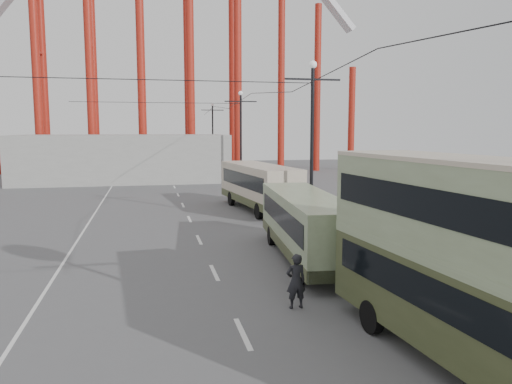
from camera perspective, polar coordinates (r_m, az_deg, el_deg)
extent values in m
cube|color=silver|center=(28.44, -7.13, -4.14)|extent=(0.15, 82.00, 0.01)
cube|color=silver|center=(30.61, 4.73, -3.30)|extent=(0.12, 120.00, 0.01)
cube|color=silver|center=(29.54, -19.01, -4.05)|extent=(0.12, 120.00, 0.01)
cylinder|color=black|center=(28.29, 6.40, 4.99)|extent=(0.20, 0.20, 9.00)
cylinder|color=black|center=(28.76, 6.28, -3.51)|extent=(0.44, 0.44, 0.50)
cube|color=black|center=(28.40, 6.51, 12.67)|extent=(3.20, 0.10, 0.10)
sphere|color=white|center=(28.49, 6.53, 14.27)|extent=(0.44, 0.44, 0.44)
cylinder|color=black|center=(49.63, -1.74, 5.92)|extent=(0.20, 0.20, 9.00)
cylinder|color=black|center=(49.90, -1.72, 1.04)|extent=(0.44, 0.44, 0.50)
cube|color=black|center=(49.70, -1.76, 10.31)|extent=(3.20, 0.10, 0.10)
sphere|color=white|center=(49.75, -1.76, 11.23)|extent=(0.44, 0.44, 0.44)
cylinder|color=black|center=(71.37, -4.96, 6.26)|extent=(0.20, 0.20, 9.00)
cylinder|color=black|center=(71.56, -4.93, 2.86)|extent=(0.44, 0.44, 0.50)
cube|color=black|center=(71.42, -5.00, 9.31)|extent=(3.20, 0.10, 0.10)
sphere|color=white|center=(71.46, -5.00, 9.95)|extent=(0.44, 0.44, 0.44)
cylinder|color=maroon|center=(65.52, -23.87, 13.51)|extent=(1.00, 1.00, 27.00)
cylinder|color=maroon|center=(69.42, -23.19, 13.14)|extent=(1.00, 1.00, 27.00)
cylinder|color=maroon|center=(65.34, -18.66, 17.75)|extent=(1.00, 1.00, 36.00)
cylinder|color=maroon|center=(69.25, -18.28, 17.14)|extent=(1.00, 1.00, 36.00)
cylinder|color=maroon|center=(67.76, 2.92, 15.14)|extent=(0.90, 0.90, 30.00)
cylinder|color=maroon|center=(68.78, 7.01, 11.62)|extent=(0.90, 0.90, 22.00)
cylinder|color=maroon|center=(70.37, 10.85, 8.18)|extent=(0.90, 0.90, 14.00)
cube|color=gray|center=(55.94, -14.86, 3.77)|extent=(22.00, 10.00, 5.00)
cube|color=#343B20|center=(12.66, 23.37, -12.01)|extent=(3.10, 9.30, 2.01)
cube|color=black|center=(12.53, 23.46, -10.23)|extent=(2.97, 7.49, 0.82)
cube|color=gray|center=(12.34, 23.63, -6.98)|extent=(3.12, 9.30, 0.27)
cube|color=gray|center=(12.13, 23.90, -1.74)|extent=(3.10, 9.30, 2.01)
cube|color=black|center=(12.11, 23.92, -1.31)|extent=(3.09, 8.76, 0.78)
cube|color=#B9AB95|center=(12.02, 24.15, 3.26)|extent=(3.12, 9.30, 0.11)
cylinder|color=black|center=(14.38, 13.08, -13.72)|extent=(0.34, 0.93, 0.91)
cylinder|color=black|center=(15.48, 19.84, -12.44)|extent=(0.34, 0.93, 0.91)
cube|color=gray|center=(21.32, 5.76, -3.61)|extent=(3.04, 10.05, 2.16)
cube|color=black|center=(21.25, 5.77, -2.65)|extent=(3.00, 8.98, 0.86)
cube|color=#343B20|center=(21.49, 5.73, -5.85)|extent=(3.07, 10.06, 0.45)
cube|color=gray|center=(21.13, 5.80, -0.54)|extent=(3.06, 10.06, 0.14)
cylinder|color=black|center=(24.03, 1.82, -5.09)|extent=(0.32, 0.92, 0.90)
cylinder|color=black|center=(24.43, 6.55, -4.93)|extent=(0.32, 0.92, 0.90)
cylinder|color=black|center=(18.36, 4.87, -8.96)|extent=(0.32, 0.92, 0.90)
cylinder|color=black|center=(18.89, 10.98, -8.61)|extent=(0.32, 0.92, 0.90)
cube|color=#B9AB95|center=(34.27, 0.32, 0.82)|extent=(3.75, 10.36, 2.43)
cube|color=black|center=(34.23, 0.32, 1.49)|extent=(3.64, 9.16, 0.96)
cube|color=#343B20|center=(34.39, 0.32, -0.77)|extent=(3.78, 10.36, 0.51)
cube|color=#B9AB95|center=(34.16, 0.32, 2.98)|extent=(3.77, 10.36, 0.16)
cylinder|color=black|center=(36.56, -2.75, -0.79)|extent=(0.41, 1.04, 1.01)
cylinder|color=black|center=(37.27, 0.62, -0.63)|extent=(0.41, 1.04, 1.01)
cylinder|color=black|center=(31.23, 0.21, -2.14)|extent=(0.41, 1.04, 1.01)
cylinder|color=black|center=(32.05, 4.07, -1.92)|extent=(0.41, 1.04, 1.01)
imported|color=black|center=(15.76, 4.58, -10.12)|extent=(0.66, 0.46, 1.73)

